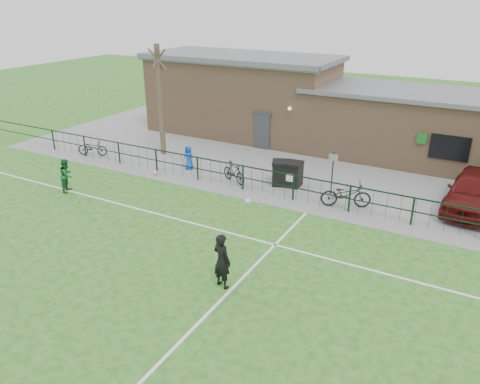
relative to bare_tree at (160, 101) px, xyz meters
The scene contains 19 objects.
ground 13.54m from the bare_tree, 52.70° to the right, with size 90.00×90.00×0.00m, color #265E1B.
paving_strip 9.05m from the bare_tree, 20.56° to the left, with size 34.00×13.00×0.02m, color slate.
pitch_line_touch 8.96m from the bare_tree, 18.65° to the right, with size 28.00×0.10×0.01m, color white.
pitch_line_mid 10.73m from the bare_tree, 39.09° to the right, with size 28.00×0.10×0.01m, color white.
pitch_line_perp 14.81m from the bare_tree, 46.40° to the right, with size 0.10×16.00×0.01m, color white.
perimeter_fence 8.72m from the bare_tree, 17.35° to the right, with size 28.00×0.10×1.20m, color black.
bare_tree is the anchor object (origin of this frame).
wheelie_bin_left 8.19m from the bare_tree, ahead, with size 0.72×0.81×1.08m, color black.
wheelie_bin_right 8.76m from the bare_tree, ahead, with size 0.72×0.82×1.09m, color black.
sign_post 10.50m from the bare_tree, ahead, with size 0.06×0.06×2.00m, color black.
car_maroon 16.06m from the bare_tree, ahead, with size 1.90×4.73×1.61m, color #4F0F0E.
bicycle_a 4.68m from the bare_tree, 146.28° to the right, with size 0.59×1.69×0.89m, color black.
bicycle_d 6.49m from the bare_tree, 18.52° to the right, with size 0.47×1.65×0.99m, color black.
bicycle_e 11.67m from the bare_tree, 10.49° to the right, with size 0.73×2.10×1.10m, color black.
spectator_child 3.90m from the bare_tree, 27.66° to the right, with size 0.61×0.40×1.25m, color blue.
goalkeeper_kick 13.75m from the bare_tree, 44.82° to the right, with size 1.12×3.28×1.81m.
outfield_player 6.89m from the bare_tree, 94.05° to the right, with size 0.75×0.58×1.54m, color #195827.
ball_ground 4.46m from the bare_tree, 59.42° to the right, with size 0.24×0.24×0.24m, color silver.
clubhouse 9.34m from the bare_tree, 40.12° to the left, with size 24.25×5.40×4.96m.
Camera 1 is at (8.05, -9.59, 8.36)m, focal length 35.00 mm.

